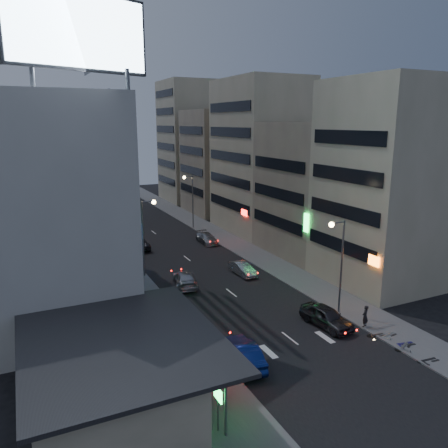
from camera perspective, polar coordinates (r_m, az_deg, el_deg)
ground at (r=31.71m, az=12.81°, el=-17.41°), size 180.00×180.00×0.00m
sidewalk_left at (r=54.36m, az=-14.29°, el=-4.25°), size 4.00×120.00×0.12m
sidewalk_right at (r=59.27m, az=1.04°, el=-2.38°), size 4.00×120.00×0.12m
food_court at (r=27.25m, az=-15.01°, el=-18.19°), size 11.00×13.00×3.88m
white_building at (r=41.70m, az=-24.42°, el=2.38°), size 14.00×24.00×18.00m
shophouse_near at (r=45.70m, az=20.25°, el=4.87°), size 10.00×11.00×20.00m
shophouse_mid at (r=54.85m, az=11.90°, el=4.55°), size 11.00×12.00×16.00m
shophouse_far at (r=65.01m, az=4.69°, el=8.76°), size 10.00×14.00×22.00m
far_left_a at (r=66.41m, az=-23.79°, el=6.92°), size 11.00×10.00×20.00m
far_left_b at (r=79.58m, az=-24.34°, el=5.91°), size 12.00×10.00×15.00m
far_right_a at (r=78.69m, az=-0.54°, el=8.11°), size 11.00×12.00×18.00m
far_right_b at (r=91.54m, az=-4.01°, el=10.67°), size 12.00×12.00×24.00m
billboard at (r=31.92m, az=-18.44°, el=22.83°), size 9.52×3.75×6.20m
street_lamp_right_near at (r=37.32m, az=14.73°, el=-3.77°), size 1.60×0.44×8.02m
street_lamp_left at (r=45.87m, az=-10.12°, el=-0.39°), size 1.60×0.44×8.02m
street_lamp_right_far at (r=66.28m, az=-4.43°, el=3.94°), size 1.60×0.44×8.02m
parked_car_right_near at (r=36.51m, az=13.23°, el=-11.70°), size 2.49×5.02×1.64m
parked_car_right_mid at (r=46.93m, az=2.43°, el=-5.86°), size 1.62×4.10×1.33m
parked_car_left at (r=57.22m, az=-11.09°, el=-2.55°), size 2.60×5.12×1.39m
parked_car_right_far at (r=58.94m, az=-2.25°, el=-1.87°), size 1.94×4.64×1.34m
road_car_blue at (r=30.61m, az=2.33°, el=-16.47°), size 2.32×5.19×1.65m
road_car_silver at (r=43.98m, az=-5.14°, el=-7.14°), size 3.09×5.36×1.46m
person at (r=36.94m, az=17.95°, el=-11.39°), size 0.76×0.65×1.78m
scooter_black_a at (r=34.47m, az=25.83°, el=-14.59°), size 0.72×1.81×1.08m
scooter_silver_a at (r=35.70m, az=22.67°, el=-13.20°), size 1.36×2.03×1.18m
scooter_blue at (r=35.97m, az=23.33°, el=-13.10°), size 0.92×1.94×1.14m
scooter_black_b at (r=36.53m, az=20.04°, el=-12.49°), size 0.75×1.72×1.02m
scooter_silver_b at (r=36.89m, az=21.11°, el=-12.29°), size 0.86×1.82×1.07m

